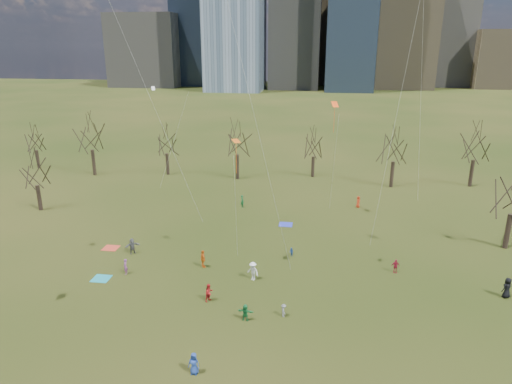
# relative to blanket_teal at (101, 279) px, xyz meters

# --- Properties ---
(ground) EXTENTS (500.00, 500.00, 0.00)m
(ground) POSITION_rel_blanket_teal_xyz_m (13.58, -5.54, -0.01)
(ground) COLOR black
(ground) RESTS_ON ground
(downtown_skyline) EXTENTS (212.50, 78.00, 118.00)m
(downtown_skyline) POSITION_rel_blanket_teal_xyz_m (11.14, 205.10, 38.99)
(downtown_skyline) COLOR slate
(downtown_skyline) RESTS_ON ground
(bare_tree_row) EXTENTS (113.04, 29.80, 9.50)m
(bare_tree_row) POSITION_rel_blanket_teal_xyz_m (13.49, 31.68, 6.10)
(bare_tree_row) COLOR black
(bare_tree_row) RESTS_ON ground
(blanket_teal) EXTENTS (1.60, 1.50, 0.03)m
(blanket_teal) POSITION_rel_blanket_teal_xyz_m (0.00, 0.00, 0.00)
(blanket_teal) COLOR teal
(blanket_teal) RESTS_ON ground
(blanket_navy) EXTENTS (1.60, 1.50, 0.03)m
(blanket_navy) POSITION_rel_blanket_teal_xyz_m (15.88, 15.79, 0.00)
(blanket_navy) COLOR #2936C3
(blanket_navy) RESTS_ON ground
(blanket_crimson) EXTENTS (1.60, 1.50, 0.03)m
(blanket_crimson) POSITION_rel_blanket_teal_xyz_m (-2.07, 6.46, 0.00)
(blanket_crimson) COLOR #D04029
(blanket_crimson) RESTS_ON ground
(person_0) EXTENTS (0.79, 0.54, 1.56)m
(person_0) POSITION_rel_blanket_teal_xyz_m (11.99, -11.24, 0.77)
(person_0) COLOR #234199
(person_0) RESTS_ON ground
(person_2) EXTENTS (0.91, 0.97, 1.59)m
(person_2) POSITION_rel_blanket_teal_xyz_m (10.85, -2.35, 0.78)
(person_2) COLOR #B1191B
(person_2) RESTS_ON ground
(person_3) EXTENTS (0.61, 0.80, 1.09)m
(person_3) POSITION_rel_blanket_teal_xyz_m (17.25, -3.77, 0.53)
(person_3) COLOR slate
(person_3) RESTS_ON ground
(person_4) EXTENTS (0.94, 1.11, 1.78)m
(person_4) POSITION_rel_blanket_teal_xyz_m (8.80, 3.56, 0.88)
(person_4) COLOR orange
(person_4) RESTS_ON ground
(person_5) EXTENTS (1.33, 0.54, 1.39)m
(person_5) POSITION_rel_blanket_teal_xyz_m (14.32, -4.73, 0.68)
(person_5) COLOR #1A7538
(person_5) RESTS_ON ground
(person_6) EXTENTS (1.06, 0.96, 1.83)m
(person_6) POSITION_rel_blanket_teal_xyz_m (35.86, 1.78, 0.90)
(person_6) COLOR black
(person_6) RESTS_ON ground
(person_7) EXTENTS (0.47, 0.62, 1.53)m
(person_7) POSITION_rel_blanket_teal_xyz_m (1.90, 1.21, 0.75)
(person_7) COLOR #8D4686
(person_7) RESTS_ON ground
(person_8) EXTENTS (0.56, 0.58, 0.94)m
(person_8) POSITION_rel_blanket_teal_xyz_m (17.12, 7.20, 0.45)
(person_8) COLOR #224896
(person_8) RESTS_ON ground
(person_9) EXTENTS (1.33, 1.14, 1.79)m
(person_9) POSITION_rel_blanket_teal_xyz_m (13.95, 1.78, 0.88)
(person_9) COLOR white
(person_9) RESTS_ON ground
(person_10) EXTENTS (0.84, 0.43, 1.37)m
(person_10) POSITION_rel_blanket_teal_xyz_m (27.12, 5.05, 0.67)
(person_10) COLOR #B11936
(person_10) RESTS_ON ground
(person_11) EXTENTS (1.52, 1.35, 1.67)m
(person_11) POSITION_rel_blanket_teal_xyz_m (0.77, 5.58, 0.82)
(person_11) COLOR #5A5A5F
(person_11) RESTS_ON ground
(person_12) EXTENTS (0.78, 0.90, 1.55)m
(person_12) POSITION_rel_blanket_teal_xyz_m (24.92, 23.31, 0.76)
(person_12) COLOR red
(person_12) RESTS_ON ground
(person_13) EXTENTS (0.65, 0.73, 1.67)m
(person_13) POSITION_rel_blanket_teal_xyz_m (9.64, 21.22, 0.82)
(person_13) COLOR #166533
(person_13) RESTS_ON ground
(kites_airborne) EXTENTS (54.08, 36.95, 27.56)m
(kites_airborne) POSITION_rel_blanket_teal_xyz_m (15.93, 7.77, 13.26)
(kites_airborne) COLOR orange
(kites_airborne) RESTS_ON ground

